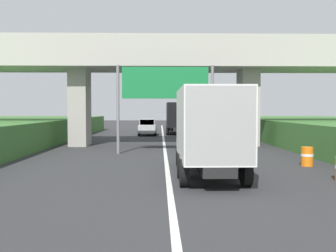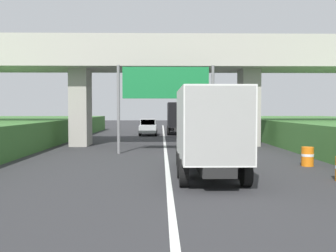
# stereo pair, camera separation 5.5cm
# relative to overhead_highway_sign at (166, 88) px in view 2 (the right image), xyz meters

# --- Properties ---
(lane_centre_stripe) EXTENTS (0.20, 86.88, 0.01)m
(lane_centre_stripe) POSITION_rel_overhead_highway_sign_xyz_m (0.00, -0.55, -3.93)
(lane_centre_stripe) COLOR white
(lane_centre_stripe) RESTS_ON ground
(overpass_bridge) EXTENTS (40.00, 4.80, 7.84)m
(overpass_bridge) POSITION_rel_overhead_highway_sign_xyz_m (0.00, 5.31, 1.98)
(overpass_bridge) COLOR #ADA89E
(overpass_bridge) RESTS_ON ground
(overhead_highway_sign) EXTENTS (5.88, 0.18, 5.34)m
(overhead_highway_sign) POSITION_rel_overhead_highway_sign_xyz_m (0.00, 0.00, 0.00)
(overhead_highway_sign) COLOR slate
(overhead_highway_sign) RESTS_ON ground
(truck_black) EXTENTS (2.44, 7.30, 3.44)m
(truck_black) POSITION_rel_overhead_highway_sign_xyz_m (1.57, 18.99, -2.01)
(truck_black) COLOR black
(truck_black) RESTS_ON ground
(truck_white) EXTENTS (2.44, 7.30, 3.44)m
(truck_white) POSITION_rel_overhead_highway_sign_xyz_m (1.57, -7.77, -2.01)
(truck_white) COLOR black
(truck_white) RESTS_ON ground
(truck_orange) EXTENTS (2.44, 7.30, 3.44)m
(truck_orange) POSITION_rel_overhead_highway_sign_xyz_m (1.95, 28.07, -2.01)
(truck_orange) COLOR black
(truck_orange) RESTS_ON ground
(truck_red) EXTENTS (2.44, 7.30, 3.44)m
(truck_red) POSITION_rel_overhead_highway_sign_xyz_m (5.13, 29.17, -2.01)
(truck_red) COLOR black
(truck_red) RESTS_ON ground
(car_silver) EXTENTS (1.86, 4.10, 1.72)m
(car_silver) POSITION_rel_overhead_highway_sign_xyz_m (-1.65, 16.85, -3.08)
(car_silver) COLOR #B2B5B7
(car_silver) RESTS_ON ground
(car_blue) EXTENTS (1.86, 4.10, 1.72)m
(car_blue) POSITION_rel_overhead_highway_sign_xyz_m (5.08, 17.94, -3.08)
(car_blue) COLOR #233D9E
(car_blue) RESTS_ON ground
(construction_barrel_3) EXTENTS (0.57, 0.57, 0.90)m
(construction_barrel_3) POSITION_rel_overhead_highway_sign_xyz_m (6.60, -5.31, -3.48)
(construction_barrel_3) COLOR orange
(construction_barrel_3) RESTS_ON ground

